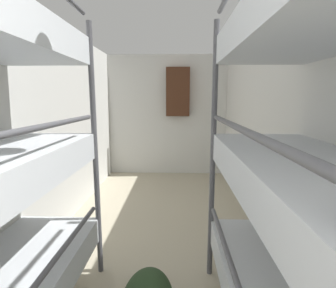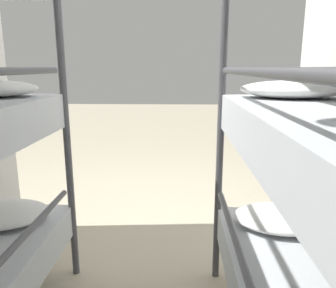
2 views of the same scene
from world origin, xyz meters
name	(u,v)px [view 1 (image 1 of 2)]	position (x,y,z in m)	size (l,w,h in m)	color
wall_left	(34,134)	(-1.17, 2.70, 1.15)	(0.06, 5.52, 2.31)	silver
wall_right	(284,135)	(1.17, 2.70, 1.15)	(0.06, 5.52, 2.31)	silver
wall_back	(167,116)	(0.00, 5.43, 1.15)	(2.40, 0.06, 2.31)	silver
bunk_stack_right_near	(318,183)	(0.80, 1.41, 1.12)	(0.69, 1.81, 2.09)	#4C4C51
hanging_coat	(178,92)	(0.20, 5.28, 1.61)	(0.44, 0.12, 0.90)	#472819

